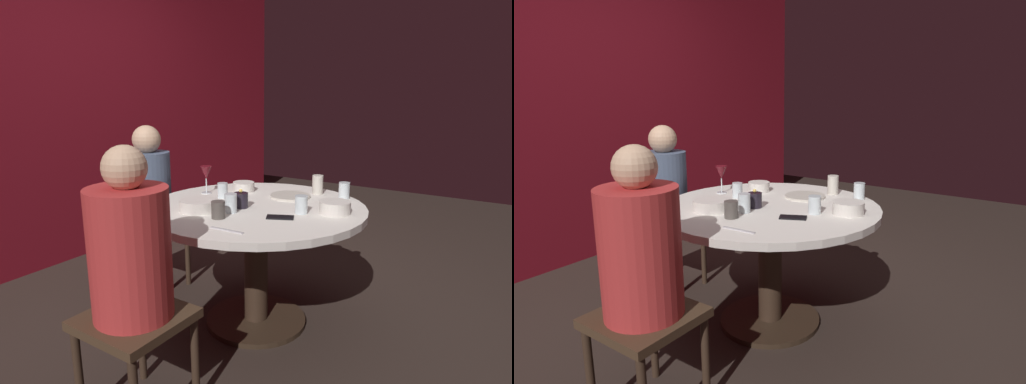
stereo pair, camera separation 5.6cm
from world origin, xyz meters
TOP-DOWN VIEW (x-y plane):
  - ground_plane at (0.00, 0.00)m, footprint 8.00×8.00m
  - back_wall at (0.00, 1.88)m, footprint 6.00×0.10m
  - dining_table at (0.00, 0.00)m, footprint 1.25×1.25m
  - seated_diner_left at (-0.92, 0.00)m, footprint 0.40×0.40m
  - seated_diner_back at (0.00, 0.87)m, footprint 0.40×0.40m
  - candle_holder at (-0.08, 0.05)m, footprint 0.08×0.08m
  - wine_glass at (0.08, 0.43)m, footprint 0.08×0.08m
  - dinner_plate at (0.29, -0.07)m, footprint 0.25×0.25m
  - cell_phone at (-0.14, -0.24)m, footprint 0.12×0.16m
  - bowl_serving_large at (-0.26, 0.21)m, footprint 0.21×0.21m
  - bowl_salad_center at (0.10, -0.44)m, footprint 0.17×0.17m
  - bowl_small_white at (0.26, 0.27)m, footprint 0.14×0.14m
  - cup_near_candle at (0.43, -0.36)m, footprint 0.07×0.07m
  - cup_by_left_diner at (-0.19, 0.04)m, footprint 0.07×0.07m
  - cup_by_right_diner at (0.05, 0.27)m, footprint 0.06×0.06m
  - cup_center_front at (0.46, -0.17)m, footprint 0.07×0.07m
  - cup_far_edge at (-0.32, 0.03)m, footprint 0.07×0.07m
  - cup_beside_wine at (0.00, -0.29)m, footprint 0.07×0.07m
  - fork_near_plate at (-0.46, -0.13)m, footprint 0.02×0.18m

SIDE VIEW (x-z plane):
  - ground_plane at x=0.00m, z-range 0.00..0.00m
  - dining_table at x=0.00m, z-range 0.20..0.93m
  - seated_diner_back at x=0.00m, z-range 0.13..1.28m
  - seated_diner_left at x=-0.92m, z-range 0.14..1.31m
  - fork_near_plate at x=-0.46m, z-range 0.73..0.74m
  - cell_phone at x=-0.14m, z-range 0.73..0.74m
  - dinner_plate at x=0.29m, z-range 0.73..0.74m
  - bowl_small_white at x=0.26m, z-range 0.73..0.79m
  - bowl_serving_large at x=-0.26m, z-range 0.73..0.79m
  - bowl_salad_center at x=0.10m, z-range 0.73..0.80m
  - candle_holder at x=-0.08m, z-range 0.72..0.83m
  - cup_far_edge at x=-0.32m, z-range 0.73..0.82m
  - cup_by_right_diner at x=0.05m, z-range 0.73..0.82m
  - cup_beside_wine at x=0.00m, z-range 0.73..0.83m
  - cup_near_candle at x=0.43m, z-range 0.73..0.83m
  - cup_by_left_diner at x=-0.19m, z-range 0.73..0.83m
  - cup_center_front at x=0.46m, z-range 0.73..0.85m
  - wine_glass at x=0.08m, z-range 0.77..0.95m
  - back_wall at x=0.00m, z-range 0.00..2.60m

